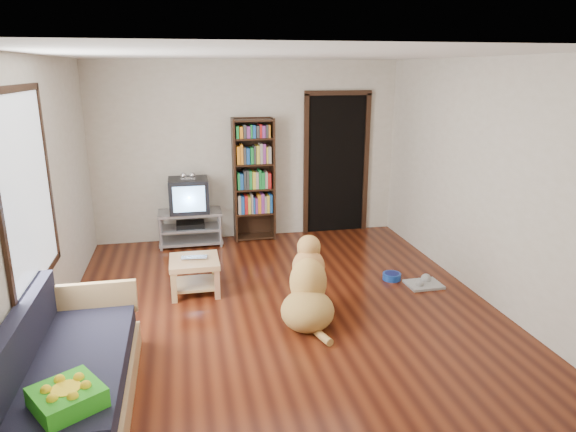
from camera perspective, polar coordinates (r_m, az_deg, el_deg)
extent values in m
plane|color=#56210E|center=(5.65, -0.81, -9.89)|extent=(5.00, 5.00, 0.00)
plane|color=white|center=(5.08, -0.93, 17.49)|extent=(5.00, 5.00, 0.00)
plane|color=beige|center=(7.64, -4.43, 7.18)|extent=(4.50, 0.00, 4.50)
plane|color=beige|center=(2.91, 8.54, -7.85)|extent=(4.50, 0.00, 4.50)
plane|color=beige|center=(5.29, -25.57, 1.65)|extent=(0.00, 5.00, 5.00)
plane|color=beige|center=(6.05, 20.62, 3.84)|extent=(0.00, 5.00, 5.00)
cube|color=green|center=(3.69, -23.32, -18.01)|extent=(0.53, 0.53, 0.13)
imported|color=#BBBBBF|center=(5.88, -10.40, -4.73)|extent=(0.31, 0.22, 0.02)
cylinder|color=#153B96|center=(6.41, 11.45, -6.59)|extent=(0.22, 0.22, 0.08)
cube|color=#A0A0A0|center=(6.33, 14.84, -7.36)|extent=(0.41, 0.33, 0.03)
cube|color=white|center=(4.77, -27.02, 2.53)|extent=(0.02, 1.30, 1.60)
cube|color=black|center=(4.67, -28.25, 12.34)|extent=(0.03, 1.42, 0.06)
cube|color=black|center=(5.00, -25.78, -6.63)|extent=(0.03, 1.42, 0.06)
cube|color=black|center=(4.12, -29.36, 0.29)|extent=(0.03, 0.06, 1.70)
cube|color=black|center=(5.43, -25.14, 4.22)|extent=(0.03, 0.06, 1.70)
cube|color=black|center=(7.95, 5.36, 5.67)|extent=(0.90, 0.02, 2.10)
cube|color=black|center=(7.81, 2.01, 5.55)|extent=(0.07, 0.05, 2.14)
cube|color=black|center=(8.09, 8.67, 5.74)|extent=(0.07, 0.05, 2.14)
cube|color=black|center=(7.82, 5.61, 13.47)|extent=(1.03, 0.05, 0.07)
cube|color=#99999E|center=(7.51, -10.87, 0.37)|extent=(0.90, 0.45, 0.04)
cube|color=#99999E|center=(7.58, -10.78, -1.30)|extent=(0.86, 0.42, 0.03)
cube|color=#99999E|center=(7.63, -10.70, -2.66)|extent=(0.90, 0.45, 0.04)
cylinder|color=#99999E|center=(7.39, -13.99, -1.94)|extent=(0.04, 0.04, 0.50)
cylinder|color=#99999E|center=(7.40, -7.49, -1.57)|extent=(0.04, 0.04, 0.50)
cylinder|color=#99999E|center=(7.78, -13.90, -1.04)|extent=(0.04, 0.04, 0.50)
cylinder|color=#99999E|center=(7.78, -7.72, -0.70)|extent=(0.04, 0.04, 0.50)
cube|color=black|center=(7.56, -10.80, -0.94)|extent=(0.40, 0.30, 0.07)
cube|color=black|center=(7.45, -10.97, 2.30)|extent=(0.55, 0.48, 0.48)
cube|color=black|center=(7.64, -11.00, 2.65)|extent=(0.40, 0.14, 0.36)
cube|color=#8CBFF2|center=(7.21, -10.93, 1.85)|extent=(0.44, 0.02, 0.36)
cube|color=silver|center=(7.34, -11.07, 4.10)|extent=(0.20, 0.07, 0.02)
sphere|color=silver|center=(7.33, -11.55, 4.42)|extent=(0.09, 0.09, 0.09)
sphere|color=silver|center=(7.33, -10.61, 4.47)|extent=(0.09, 0.09, 0.09)
cube|color=black|center=(7.53, -5.98, 3.91)|extent=(0.03, 0.30, 1.80)
cube|color=black|center=(7.61, -1.70, 4.12)|extent=(0.03, 0.30, 1.80)
cube|color=black|center=(7.70, -3.97, 4.23)|extent=(0.60, 0.02, 1.80)
cube|color=black|center=(7.79, -3.71, -2.25)|extent=(0.56, 0.28, 0.02)
cube|color=black|center=(7.68, -3.76, 0.37)|extent=(0.56, 0.28, 0.03)
cube|color=black|center=(7.59, -3.81, 3.06)|extent=(0.56, 0.28, 0.02)
cube|color=black|center=(7.52, -3.86, 5.81)|extent=(0.56, 0.28, 0.02)
cube|color=black|center=(7.46, -3.92, 8.60)|extent=(0.56, 0.28, 0.02)
cube|color=black|center=(7.43, -3.95, 10.59)|extent=(0.56, 0.28, 0.02)
cube|color=tan|center=(4.39, -22.33, -17.87)|extent=(0.80, 1.80, 0.22)
cube|color=#1E1E2D|center=(4.27, -22.65, -15.40)|extent=(0.74, 1.74, 0.18)
cube|color=#1E1E2D|center=(4.23, -27.67, -12.21)|extent=(0.12, 1.74, 0.40)
cube|color=tan|center=(4.95, -21.10, -8.59)|extent=(0.80, 0.06, 0.30)
cube|color=tan|center=(5.92, -10.38, -5.01)|extent=(0.55, 0.55, 0.06)
cube|color=tan|center=(6.03, -10.26, -7.41)|extent=(0.45, 0.45, 0.03)
cube|color=tan|center=(5.78, -12.56, -7.81)|extent=(0.06, 0.06, 0.34)
cube|color=tan|center=(5.79, -7.87, -7.54)|extent=(0.06, 0.06, 0.34)
cube|color=tan|center=(6.22, -12.53, -6.08)|extent=(0.06, 0.06, 0.34)
cube|color=tan|center=(6.22, -8.19, -5.83)|extent=(0.06, 0.06, 0.34)
ellipsoid|color=#B68A46|center=(5.17, 2.19, -10.47)|extent=(0.67, 0.70, 0.40)
ellipsoid|color=tan|center=(5.27, 2.26, -7.34)|extent=(0.48, 0.51, 0.52)
ellipsoid|color=tan|center=(5.32, 2.30, -5.64)|extent=(0.41, 0.38, 0.37)
ellipsoid|color=tan|center=(5.31, 2.33, -3.37)|extent=(0.30, 0.32, 0.23)
ellipsoid|color=tan|center=(5.44, 2.36, -3.19)|extent=(0.15, 0.22, 0.10)
sphere|color=black|center=(5.53, 2.37, -2.87)|extent=(0.05, 0.05, 0.05)
ellipsoid|color=#B48045|center=(5.28, 1.35, -3.61)|extent=(0.08, 0.09, 0.16)
ellipsoid|color=#B78446|center=(5.27, 3.30, -3.65)|extent=(0.08, 0.09, 0.16)
cylinder|color=tan|center=(5.54, 1.42, -8.06)|extent=(0.11, 0.15, 0.43)
cylinder|color=#DAAB53|center=(5.53, 3.14, -8.09)|extent=(0.11, 0.15, 0.43)
sphere|color=#B99547|center=(5.66, 1.43, -9.58)|extent=(0.11, 0.11, 0.11)
sphere|color=tan|center=(5.66, 3.12, -9.61)|extent=(0.11, 0.11, 0.11)
cylinder|color=tan|center=(5.03, 3.59, -13.02)|extent=(0.17, 0.38, 0.09)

